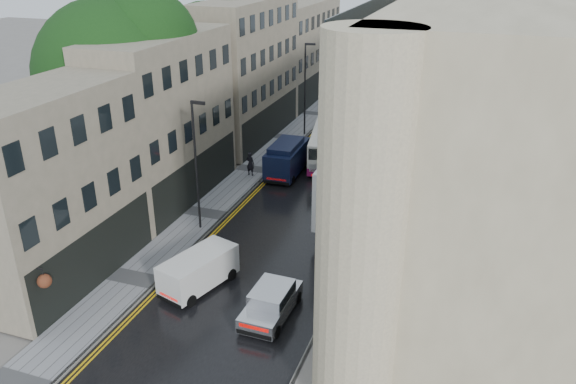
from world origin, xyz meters
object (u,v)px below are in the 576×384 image
Objects in this scene: tree_far at (209,71)px; lamp_post_near at (196,167)px; white_van at (166,278)px; cream_bus at (311,153)px; lamp_post_far at (305,90)px; navy_van at (267,164)px; white_lorry at (323,198)px; pedestrian at (250,164)px; silver_hatchback at (243,315)px; tree_near at (114,99)px.

lamp_post_near is at bearing -66.19° from tree_far.
tree_far reaches higher than white_van.
lamp_post_far reaches higher than cream_bus.
white_van is 0.52× the size of lamp_post_far.
lamp_post_near reaches higher than navy_van.
lamp_post_far is (-6.86, 17.83, 1.93)m from white_lorry.
navy_van is (-2.37, -3.41, 0.03)m from cream_bus.
pedestrian is (-1.53, 0.45, -0.33)m from navy_van.
white_lorry is at bearing 146.20° from pedestrian.
lamp_post_far reaches higher than white_van.
navy_van is 1.63m from pedestrian.
lamp_post_far is (-1.35, 26.93, 3.25)m from white_van.
lamp_post_far reaches higher than pedestrian.
silver_hatchback is 0.50× the size of lamp_post_far.
navy_van is 9.02m from lamp_post_near.
navy_van reaches higher than cream_bus.
tree_near is 1.11× the size of tree_far.
silver_hatchback is 2.21× the size of pedestrian.
white_lorry is at bearing 75.64° from white_van.
tree_far is 8.69m from lamp_post_far.
tree_near is at bearing -150.43° from cream_bus.
navy_van is at bearing 108.93° from silver_hatchback.
silver_hatchback is at bearing -74.16° from navy_van.
white_van is at bearing -47.26° from tree_near.
silver_hatchback is at bearing -60.77° from tree_far.
tree_near is at bearing 142.56° from silver_hatchback.
tree_near reaches higher than navy_van.
lamp_post_far is at bearing 100.43° from cream_bus.
lamp_post_near is at bearing 120.95° from white_van.
tree_near reaches higher than silver_hatchback.
lamp_post_near is (0.38, -8.97, 3.09)m from pedestrian.
silver_hatchback is (13.44, -24.02, -5.44)m from tree_far.
lamp_post_far is (0.79, 10.97, 3.19)m from pedestrian.
navy_van is at bearing 34.48° from tree_near.
pedestrian is 9.49m from lamp_post_near.
tree_far is at bearing 127.81° from white_van.
tree_near is 19.01m from lamp_post_far.
tree_far reaches higher than pedestrian.
tree_far is 20.09m from white_lorry.
navy_van reaches higher than silver_hatchback.
tree_far is 1.55× the size of lamp_post_near.
silver_hatchback is at bearing -94.46° from white_lorry.
lamp_post_near is at bearing -103.38° from lamp_post_far.
cream_bus is 19.01m from white_van.
cream_bus is 1.18× the size of lamp_post_far.
lamp_post_near is (-1.15, -8.51, 2.76)m from navy_van.
lamp_post_near reaches higher than cream_bus.
lamp_post_far reaches higher than white_lorry.
white_lorry reaches higher than navy_van.
silver_hatchback is at bearing -90.04° from lamp_post_far.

